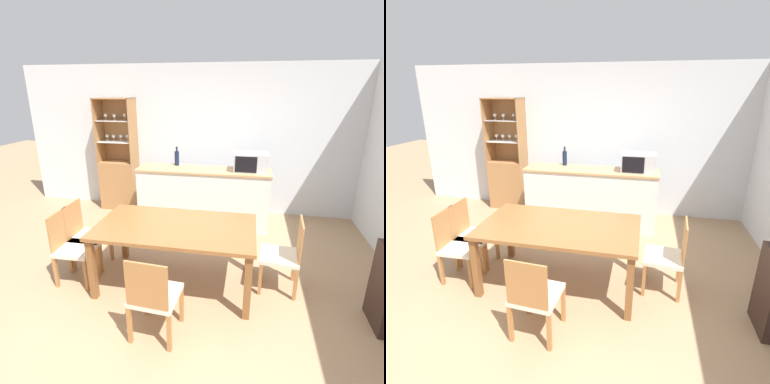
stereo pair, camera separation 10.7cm
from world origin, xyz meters
The scene contains 11 objects.
ground_plane centered at (0.00, 0.00, 0.00)m, with size 18.00×18.00×0.00m, color #A37F5B.
wall_back centered at (0.00, 2.63, 1.27)m, with size 6.80×0.06×2.55m.
kitchen_counter centered at (0.05, 1.95, 0.47)m, with size 2.11×0.53×0.94m.
display_cabinet centered at (-1.59, 2.42, 0.60)m, with size 0.66×0.39×1.99m.
dining_table centered at (0.01, 0.27, 0.65)m, with size 1.72×0.95×0.73m.
dining_chair_head_near centered at (0.01, -0.53, 0.42)m, with size 0.43×0.43×0.84m.
dining_chair_side_right_far centered at (1.19, 0.41, 0.42)m, with size 0.43×0.43×0.84m.
dining_chair_side_left_far centered at (-1.17, 0.41, 0.42)m, with size 0.41×0.41×0.84m.
dining_chair_side_left_near centered at (-1.17, 0.12, 0.42)m, with size 0.41×0.41×0.84m.
microwave centered at (0.78, 1.97, 1.08)m, with size 0.50×0.36×0.28m.
wine_bottle centered at (-0.42, 2.12, 1.06)m, with size 0.08×0.08×0.31m.
Camera 2 is at (0.85, -2.58, 2.13)m, focal length 28.00 mm.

